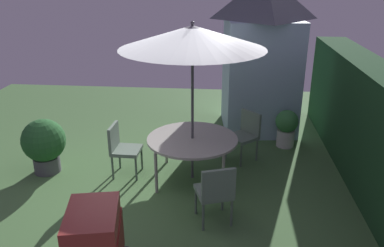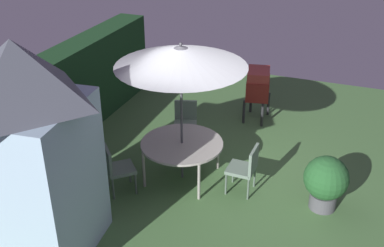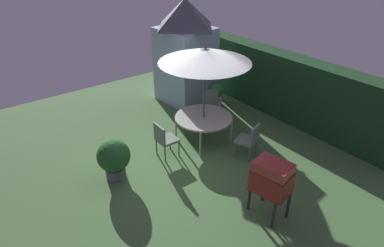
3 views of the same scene
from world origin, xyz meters
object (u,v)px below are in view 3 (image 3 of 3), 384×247
object	(u,v)px
chair_toward_hedge	(210,104)
potted_plant_by_grill	(114,158)
bbq_grill	(272,179)
chair_near_shed	(164,138)
garden_shed	(186,51)
patio_umbrella	(205,55)
patio_table	(204,118)
potted_plant_by_shed	(217,93)
chair_far_side	(250,139)

from	to	relation	value
chair_toward_hedge	potted_plant_by_grill	bearing A→B (deg)	-76.49
bbq_grill	chair_near_shed	size ratio (longest dim) A/B	1.33
garden_shed	bbq_grill	size ratio (longest dim) A/B	2.69
garden_shed	patio_umbrella	size ratio (longest dim) A/B	1.24
patio_table	potted_plant_by_shed	size ratio (longest dim) A/B	1.98
chair_near_shed	chair_toward_hedge	xyz separation A→B (m)	(-0.80, 2.10, 0.00)
bbq_grill	potted_plant_by_grill	world-z (taller)	bbq_grill
garden_shed	bbq_grill	bearing A→B (deg)	-19.99
garden_shed	chair_toward_hedge	distance (m)	2.00
bbq_grill	chair_toward_hedge	distance (m)	4.00
patio_umbrella	bbq_grill	distance (m)	3.29
patio_table	potted_plant_by_grill	distance (m)	2.55
potted_plant_by_grill	bbq_grill	bearing A→B (deg)	33.26
patio_umbrella	chair_near_shed	world-z (taller)	patio_umbrella
chair_far_side	potted_plant_by_grill	xyz separation A→B (m)	(-1.24, -2.97, 0.01)
bbq_grill	potted_plant_by_grill	bearing A→B (deg)	-146.74
chair_near_shed	chair_toward_hedge	size ratio (longest dim) A/B	1.00
chair_far_side	potted_plant_by_shed	xyz separation A→B (m)	(-2.70, 1.31, -0.11)
garden_shed	chair_far_side	size ratio (longest dim) A/B	3.59
chair_toward_hedge	potted_plant_by_shed	world-z (taller)	chair_toward_hedge
patio_umbrella	potted_plant_by_shed	distance (m)	2.98
patio_table	chair_far_side	bearing A→B (deg)	18.91
patio_umbrella	chair_toward_hedge	bearing A→B (deg)	132.52
bbq_grill	chair_far_side	size ratio (longest dim) A/B	1.33
chair_far_side	patio_table	bearing A→B (deg)	-161.09
patio_table	potted_plant_by_grill	size ratio (longest dim) A/B	1.55
garden_shed	potted_plant_by_grill	distance (m)	4.63
potted_plant_by_grill	patio_umbrella	bearing A→B (deg)	90.03
potted_plant_by_shed	potted_plant_by_grill	bearing A→B (deg)	-71.17
chair_near_shed	potted_plant_by_shed	size ratio (longest dim) A/B	1.20
patio_table	potted_plant_by_shed	bearing A→B (deg)	130.06
garden_shed	chair_toward_hedge	bearing A→B (deg)	-11.68
patio_umbrella	chair_near_shed	xyz separation A→B (m)	(-0.03, -1.20, -1.84)
patio_umbrella	potted_plant_by_grill	distance (m)	3.13
potted_plant_by_grill	garden_shed	bearing A→B (deg)	122.86
chair_toward_hedge	garden_shed	bearing A→B (deg)	168.32
patio_table	chair_toward_hedge	size ratio (longest dim) A/B	1.65
patio_table	patio_umbrella	distance (m)	1.67
garden_shed	potted_plant_by_grill	world-z (taller)	garden_shed
garden_shed	bbq_grill	xyz separation A→B (m)	(5.27, -1.92, -0.80)
patio_table	chair_toward_hedge	distance (m)	1.23
bbq_grill	chair_far_side	world-z (taller)	bbq_grill
potted_plant_by_shed	potted_plant_by_grill	xyz separation A→B (m)	(1.46, -4.27, 0.12)
garden_shed	potted_plant_by_grill	bearing A→B (deg)	-57.14
patio_table	bbq_grill	size ratio (longest dim) A/B	1.24
garden_shed	patio_table	bearing A→B (deg)	-26.84
chair_far_side	potted_plant_by_grill	size ratio (longest dim) A/B	0.94
chair_far_side	chair_toward_hedge	distance (m)	2.13
chair_near_shed	chair_toward_hedge	world-z (taller)	same
chair_near_shed	garden_shed	bearing A→B (deg)	134.67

